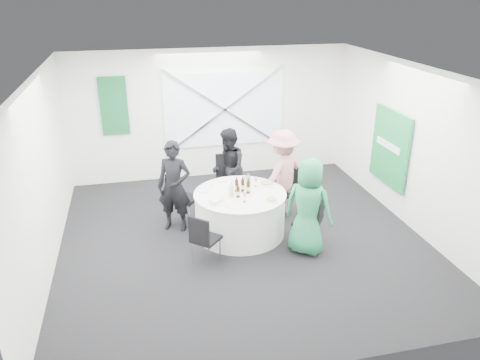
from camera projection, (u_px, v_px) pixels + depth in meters
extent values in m
plane|color=black|center=(243.00, 239.00, 7.95)|extent=(6.00, 6.00, 0.00)
plane|color=white|center=(243.00, 72.00, 6.86)|extent=(6.00, 6.00, 0.00)
plane|color=white|center=(211.00, 114.00, 10.10)|extent=(6.00, 0.00, 6.00)
plane|color=white|center=(312.00, 263.00, 4.71)|extent=(6.00, 0.00, 6.00)
plane|color=white|center=(42.00, 178.00, 6.78)|extent=(0.00, 6.00, 6.00)
plane|color=white|center=(412.00, 148.00, 8.03)|extent=(0.00, 6.00, 6.00)
cube|color=silver|center=(225.00, 109.00, 10.09)|extent=(2.60, 0.03, 1.60)
cube|color=silver|center=(225.00, 110.00, 10.05)|extent=(2.63, 0.05, 1.84)
cube|color=silver|center=(225.00, 110.00, 10.05)|extent=(2.63, 0.05, 1.84)
cube|color=#135F30|center=(114.00, 106.00, 9.52)|extent=(0.55, 0.04, 1.20)
cube|color=#19893F|center=(390.00, 148.00, 8.64)|extent=(0.05, 1.20, 1.40)
cylinder|color=white|center=(240.00, 214.00, 7.99)|extent=(1.52, 1.52, 0.74)
cylinder|color=white|center=(240.00, 194.00, 7.84)|extent=(1.56, 1.56, 0.02)
cube|color=black|center=(229.00, 183.00, 8.88)|extent=(0.48, 0.48, 0.06)
cube|color=black|center=(227.00, 166.00, 8.97)|extent=(0.44, 0.06, 0.50)
cylinder|color=silver|center=(237.00, 191.00, 9.18)|extent=(0.02, 0.02, 0.48)
cylinder|color=silver|center=(218.00, 193.00, 9.11)|extent=(0.02, 0.02, 0.48)
cylinder|color=silver|center=(241.00, 199.00, 8.84)|extent=(0.02, 0.02, 0.48)
cylinder|color=silver|center=(221.00, 201.00, 8.77)|extent=(0.02, 0.02, 0.48)
cube|color=black|center=(184.00, 199.00, 8.30)|extent=(0.62, 0.62, 0.05)
cube|color=black|center=(172.00, 183.00, 8.27)|extent=(0.27, 0.38, 0.48)
cylinder|color=silver|center=(180.00, 206.00, 8.61)|extent=(0.02, 0.02, 0.46)
cylinder|color=silver|center=(171.00, 214.00, 8.30)|extent=(0.02, 0.02, 0.46)
cylinder|color=silver|center=(198.00, 209.00, 8.49)|extent=(0.02, 0.02, 0.46)
cylinder|color=silver|center=(189.00, 217.00, 8.18)|extent=(0.02, 0.02, 0.46)
cube|color=black|center=(287.00, 192.00, 8.67)|extent=(0.55, 0.55, 0.05)
cube|color=black|center=(295.00, 177.00, 8.70)|extent=(0.22, 0.36, 0.43)
cylinder|color=silver|center=(299.00, 203.00, 8.75)|extent=(0.02, 0.02, 0.42)
cylinder|color=silver|center=(286.00, 198.00, 8.97)|extent=(0.02, 0.02, 0.42)
cylinder|color=silver|center=(287.00, 208.00, 8.55)|extent=(0.02, 0.02, 0.42)
cylinder|color=silver|center=(274.00, 203.00, 8.77)|extent=(0.02, 0.02, 0.42)
cube|color=black|center=(307.00, 221.00, 7.56)|extent=(0.59, 0.59, 0.05)
cube|color=black|center=(321.00, 209.00, 7.40)|extent=(0.26, 0.36, 0.45)
cylinder|color=silver|center=(314.00, 241.00, 7.45)|extent=(0.02, 0.02, 0.43)
cylinder|color=silver|center=(319.00, 231.00, 7.74)|extent=(0.02, 0.02, 0.43)
cylinder|color=silver|center=(293.00, 237.00, 7.56)|extent=(0.02, 0.02, 0.43)
cylinder|color=silver|center=(299.00, 227.00, 7.86)|extent=(0.02, 0.02, 0.43)
cube|color=black|center=(206.00, 239.00, 7.14)|extent=(0.53, 0.53, 0.05)
cube|color=black|center=(199.00, 231.00, 6.91)|extent=(0.29, 0.27, 0.41)
cylinder|color=silver|center=(193.00, 253.00, 7.17)|extent=(0.02, 0.02, 0.39)
cylinder|color=silver|center=(209.00, 258.00, 7.03)|extent=(0.02, 0.02, 0.39)
cylinder|color=silver|center=(204.00, 244.00, 7.41)|extent=(0.02, 0.02, 0.39)
cylinder|color=silver|center=(220.00, 249.00, 7.27)|extent=(0.02, 0.02, 0.39)
imported|color=black|center=(174.00, 186.00, 7.98)|extent=(0.69, 0.58, 1.61)
imported|color=black|center=(228.00, 168.00, 8.86)|extent=(0.44, 0.76, 1.54)
imported|color=#CF8586|center=(282.00, 174.00, 8.49)|extent=(1.16, 0.96, 1.63)
imported|color=#279059|center=(308.00, 207.00, 7.29)|extent=(0.91, 0.89, 1.58)
cylinder|color=white|center=(238.00, 181.00, 8.31)|extent=(0.26, 0.26, 0.01)
cylinder|color=white|center=(205.00, 190.00, 7.94)|extent=(0.25, 0.25, 0.01)
cylinder|color=white|center=(267.00, 184.00, 8.18)|extent=(0.29, 0.29, 0.01)
cylinder|color=#97AA5B|center=(267.00, 183.00, 8.18)|extent=(0.19, 0.19, 0.02)
cylinder|color=white|center=(271.00, 200.00, 7.57)|extent=(0.25, 0.25, 0.01)
cylinder|color=#97AA5B|center=(271.00, 199.00, 7.56)|extent=(0.16, 0.16, 0.02)
cylinder|color=white|center=(218.00, 202.00, 7.49)|extent=(0.26, 0.26, 0.01)
cube|color=white|center=(216.00, 201.00, 7.45)|extent=(0.22, 0.22, 0.05)
cylinder|color=#391D0A|center=(237.00, 186.00, 7.84)|extent=(0.06, 0.06, 0.21)
cylinder|color=#391D0A|center=(237.00, 179.00, 7.78)|extent=(0.02, 0.02, 0.06)
cylinder|color=#D7C271|center=(237.00, 187.00, 7.84)|extent=(0.06, 0.06, 0.08)
cylinder|color=#391D0A|center=(243.00, 186.00, 7.86)|extent=(0.06, 0.06, 0.21)
cylinder|color=#391D0A|center=(243.00, 178.00, 7.81)|extent=(0.02, 0.02, 0.06)
cylinder|color=#D7C271|center=(243.00, 187.00, 7.87)|extent=(0.06, 0.06, 0.07)
cylinder|color=#391D0A|center=(248.00, 188.00, 7.80)|extent=(0.06, 0.06, 0.20)
cylinder|color=#391D0A|center=(248.00, 180.00, 7.75)|extent=(0.02, 0.02, 0.06)
cylinder|color=#D7C271|center=(248.00, 189.00, 7.81)|extent=(0.06, 0.06, 0.07)
cylinder|color=#391D0A|center=(238.00, 192.00, 7.65)|extent=(0.06, 0.06, 0.19)
cylinder|color=#391D0A|center=(238.00, 185.00, 7.61)|extent=(0.02, 0.02, 0.06)
cylinder|color=#D7C271|center=(238.00, 193.00, 7.66)|extent=(0.06, 0.06, 0.07)
cylinder|color=#43B057|center=(248.00, 183.00, 7.93)|extent=(0.08, 0.08, 0.23)
cylinder|color=#43B057|center=(248.00, 175.00, 7.87)|extent=(0.03, 0.03, 0.06)
cylinder|color=#D7C271|center=(248.00, 185.00, 7.94)|extent=(0.08, 0.08, 0.08)
cylinder|color=silver|center=(231.00, 191.00, 7.66)|extent=(0.08, 0.08, 0.21)
cylinder|color=silver|center=(231.00, 183.00, 7.61)|extent=(0.03, 0.03, 0.06)
cylinder|color=#D7C271|center=(231.00, 192.00, 7.67)|extent=(0.08, 0.08, 0.07)
cylinder|color=white|center=(245.00, 202.00, 7.52)|extent=(0.06, 0.06, 0.00)
cylinder|color=white|center=(245.00, 199.00, 7.50)|extent=(0.01, 0.01, 0.10)
cone|color=white|center=(245.00, 194.00, 7.47)|extent=(0.07, 0.07, 0.08)
cylinder|color=white|center=(244.00, 185.00, 8.16)|extent=(0.06, 0.06, 0.00)
cylinder|color=white|center=(244.00, 182.00, 8.14)|extent=(0.01, 0.01, 0.10)
cone|color=white|center=(244.00, 178.00, 8.11)|extent=(0.07, 0.07, 0.08)
cylinder|color=white|center=(256.00, 186.00, 8.10)|extent=(0.06, 0.06, 0.00)
cylinder|color=white|center=(256.00, 183.00, 8.08)|extent=(0.01, 0.01, 0.10)
cone|color=white|center=(256.00, 179.00, 8.05)|extent=(0.07, 0.07, 0.08)
cylinder|color=white|center=(248.00, 185.00, 8.16)|extent=(0.06, 0.06, 0.00)
cylinder|color=white|center=(248.00, 182.00, 8.14)|extent=(0.01, 0.01, 0.10)
cone|color=white|center=(248.00, 178.00, 8.11)|extent=(0.07, 0.07, 0.08)
cube|color=silver|center=(239.00, 180.00, 8.36)|extent=(0.15, 0.03, 0.01)
cube|color=silver|center=(222.00, 182.00, 8.28)|extent=(0.15, 0.02, 0.01)
cube|color=silver|center=(210.00, 201.00, 7.54)|extent=(0.10, 0.13, 0.01)
cube|color=silver|center=(229.00, 208.00, 7.33)|extent=(0.11, 0.12, 0.01)
cube|color=silver|center=(212.00, 186.00, 8.11)|extent=(0.08, 0.14, 0.01)
cube|color=silver|center=(206.00, 192.00, 7.87)|extent=(0.10, 0.13, 0.01)
cube|color=silver|center=(269.00, 186.00, 8.09)|extent=(0.09, 0.13, 0.01)
cube|color=silver|center=(259.00, 182.00, 8.27)|extent=(0.08, 0.14, 0.01)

